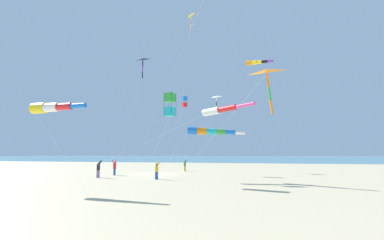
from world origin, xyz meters
The scene contains 16 objects.
ground_plane centered at (0.00, 0.00, 0.00)m, with size 600.00×600.00×0.00m, color #C6B58C.
ocean_water_strip centered at (165.00, 0.00, 0.00)m, with size 240.00×600.00×0.01m, color teal.
person_adult_flyer centered at (-6.81, 3.39, 0.95)m, with size 0.46×0.56×1.75m.
person_child_green_jacket centered at (-7.06, -3.11, 0.90)m, with size 0.59×0.58×1.66m.
person_child_grey_jacket centered at (6.37, -1.83, 0.87)m, with size 0.56×0.57×1.60m.
person_bystander_far centered at (-3.22, 3.65, 0.96)m, with size 0.54×0.42×1.76m.
kite_windsock_magenta_far_left centered at (-6.47, -9.14, 6.50)m, with size 3.52×18.40×6.84m.
kite_delta_red_high_left centered at (-2.75, -5.24, 18.06)m, with size 3.05×3.14×18.47m.
kite_windsock_black_fish_shape centered at (7.37, -11.92, 15.21)m, with size 5.55×12.69×15.74m.
kite_delta_white_trailing centered at (8.85, -6.00, 10.86)m, with size 1.27×3.87×11.21m.
kite_delta_long_streamer_right centered at (-14.30, -13.61, 7.58)m, with size 9.77×10.06×7.99m.
kite_delta_orange_high_right centered at (-4.85, -0.35, 12.65)m, with size 2.47×4.52×13.01m.
kite_windsock_green_low_center centered at (-17.14, 0.43, 5.48)m, with size 8.41×6.30×5.87m.
kite_windsock_teal_far_right centered at (-7.15, -8.17, 4.44)m, with size 10.52×11.87×4.90m.
kite_box_rainbow_low_near centered at (-10.39, -5.59, 6.51)m, with size 11.84×7.80×7.48m.
kite_box_purple_drifting centered at (2.08, -3.06, 9.09)m, with size 0.98×4.23×9.78m.
Camera 1 is at (-32.99, -13.80, 2.37)m, focal length 27.03 mm.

